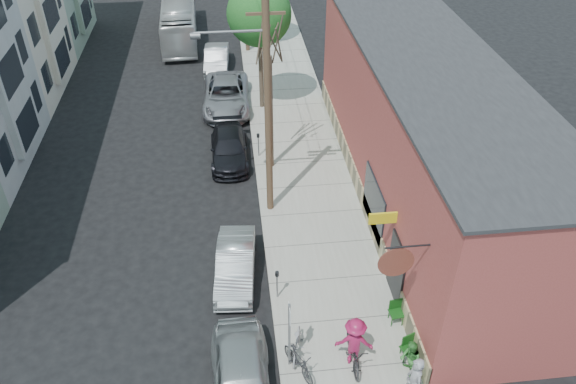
{
  "coord_description": "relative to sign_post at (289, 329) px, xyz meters",
  "views": [
    {
      "loc": [
        1.04,
        -14.76,
        15.39
      ],
      "look_at": [
        3.15,
        3.82,
        1.5
      ],
      "focal_mm": 35.0,
      "sensor_mm": 36.0,
      "label": 1
    }
  ],
  "objects": [
    {
      "name": "sidewalk",
      "position": [
        1.9,
        14.62,
        -1.76
      ],
      "size": [
        4.5,
        58.0,
        0.15
      ],
      "primitive_type": "cube",
      "color": "#9C9C91",
      "rests_on": "ground"
    },
    {
      "name": "sign_post",
      "position": [
        0.0,
        0.0,
        0.0
      ],
      "size": [
        0.07,
        0.45,
        2.8
      ],
      "color": "slate",
      "rests_on": "sidewalk"
    },
    {
      "name": "parking_meter_near",
      "position": [
        -0.1,
        2.94,
        -0.85
      ],
      "size": [
        0.14,
        0.14,
        1.24
      ],
      "color": "slate",
      "rests_on": "sidewalk"
    },
    {
      "name": "car_2",
      "position": [
        -1.55,
        12.53,
        -1.19
      ],
      "size": [
        1.8,
        4.43,
        1.29
      ],
      "primitive_type": "imported",
      "rotation": [
        0.0,
        0.0,
        0.0
      ],
      "color": "black",
      "rests_on": "ground"
    },
    {
      "name": "patron_green",
      "position": [
        3.66,
        -0.82,
        -0.95
      ],
      "size": [
        0.61,
        0.76,
        1.47
      ],
      "primitive_type": "imported",
      "rotation": [
        0.0,
        0.0,
        -1.65
      ],
      "color": "#337A31",
      "rests_on": "sidewalk"
    },
    {
      "name": "car_1",
      "position": [
        -1.55,
        4.26,
        -1.18
      ],
      "size": [
        1.72,
        4.08,
        1.31
      ],
      "primitive_type": "imported",
      "rotation": [
        0.0,
        0.0,
        -0.09
      ],
      "color": "#B4B9BC",
      "rests_on": "ground"
    },
    {
      "name": "cyclist_bike",
      "position": [
        2.05,
        -0.11,
        -1.18
      ],
      "size": [
        0.73,
        1.95,
        1.01
      ],
      "primitive_type": "imported",
      "rotation": [
        0.0,
        0.0,
        -0.03
      ],
      "color": "black",
      "rests_on": "sidewalk"
    },
    {
      "name": "cyclist",
      "position": [
        2.05,
        -0.11,
        -0.74
      ],
      "size": [
        1.34,
        0.95,
        1.88
      ],
      "primitive_type": "imported",
      "rotation": [
        0.0,
        0.0,
        2.92
      ],
      "color": "maroon",
      "rests_on": "sidewalk"
    },
    {
      "name": "car_3",
      "position": [
        -1.55,
        18.01,
        -1.06
      ],
      "size": [
        2.74,
        5.62,
        1.54
      ],
      "primitive_type": "imported",
      "rotation": [
        0.0,
        0.0,
        -0.03
      ],
      "color": "#93939A",
      "rests_on": "ground"
    },
    {
      "name": "parked_bike_b",
      "position": [
        0.3,
        0.42,
        -1.26
      ],
      "size": [
        0.92,
        1.69,
        0.84
      ],
      "primitive_type": "imported",
      "rotation": [
        0.0,
        0.0,
        -0.24
      ],
      "color": "gray",
      "rests_on": "sidewalk"
    },
    {
      "name": "patio_chair_a",
      "position": [
        3.85,
        1.31,
        -1.24
      ],
      "size": [
        0.56,
        0.56,
        0.88
      ],
      "primitive_type": null,
      "rotation": [
        0.0,
        0.0,
        0.13
      ],
      "color": "#134514",
      "rests_on": "sidewalk"
    },
    {
      "name": "cafe_building",
      "position": [
        6.64,
        8.61,
        1.47
      ],
      "size": [
        6.6,
        20.2,
        6.61
      ],
      "color": "#953B37",
      "rests_on": "ground"
    },
    {
      "name": "tree_bare",
      "position": [
        0.45,
        11.52,
        1.13
      ],
      "size": [
        0.24,
        0.24,
        5.62
      ],
      "color": "#44392C",
      "rests_on": "sidewalk"
    },
    {
      "name": "tree_leafy_mid",
      "position": [
        0.45,
        17.65,
        3.64
      ],
      "size": [
        3.38,
        3.38,
        7.04
      ],
      "color": "#44392C",
      "rests_on": "sidewalk"
    },
    {
      "name": "patio_chair_b",
      "position": [
        3.85,
        -0.2,
        -1.24
      ],
      "size": [
        0.64,
        0.64,
        0.88
      ],
      "primitive_type": null,
      "rotation": [
        0.0,
        0.0,
        0.36
      ],
      "color": "#134514",
      "rests_on": "sidewalk"
    },
    {
      "name": "car_0",
      "position": [
        -1.55,
        -0.94,
        -1.05
      ],
      "size": [
        1.93,
        4.6,
        1.56
      ],
      "primitive_type": "imported",
      "rotation": [
        0.0,
        0.0,
        0.02
      ],
      "color": "#9BA0A2",
      "rests_on": "ground"
    },
    {
      "name": "car_4",
      "position": [
        -2.05,
        23.38,
        -1.14
      ],
      "size": [
        1.67,
        4.28,
        1.39
      ],
      "primitive_type": "imported",
      "rotation": [
        0.0,
        0.0,
        -0.05
      ],
      "color": "gray",
      "rests_on": "ground"
    },
    {
      "name": "utility_pole_near",
      "position": [
        0.04,
        8.2,
        3.58
      ],
      "size": [
        3.57,
        0.28,
        10.0
      ],
      "color": "#503A28",
      "rests_on": "sidewalk"
    },
    {
      "name": "parked_bike_a",
      "position": [
        0.25,
        -0.32,
        -1.19
      ],
      "size": [
        1.14,
        1.66,
        0.98
      ],
      "primitive_type": "imported",
      "rotation": [
        0.0,
        0.0,
        0.46
      ],
      "color": "black",
      "rests_on": "sidewalk"
    },
    {
      "name": "parking_meter_far",
      "position": [
        -0.1,
        12.46,
        -0.85
      ],
      "size": [
        0.14,
        0.14,
        1.24
      ],
      "color": "slate",
      "rests_on": "sidewalk"
    },
    {
      "name": "patron_grey",
      "position": [
        3.48,
        -1.75,
        -0.73
      ],
      "size": [
        0.5,
        0.73,
        1.91
      ],
      "primitive_type": "imported",
      "rotation": [
        0.0,
        0.0,
        -1.51
      ],
      "color": "gray",
      "rests_on": "sidewalk"
    },
    {
      "name": "ground",
      "position": [
        -2.35,
        3.62,
        -1.83
      ],
      "size": [
        120.0,
        120.0,
        0.0
      ],
      "primitive_type": "plane",
      "color": "black"
    },
    {
      "name": "bus",
      "position": [
        -4.62,
        29.13,
        -0.47
      ],
      "size": [
        2.65,
        9.88,
        2.73
      ],
      "primitive_type": "imported",
      "rotation": [
        0.0,
        0.0,
        0.04
      ],
      "color": "white",
      "rests_on": "ground"
    }
  ]
}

